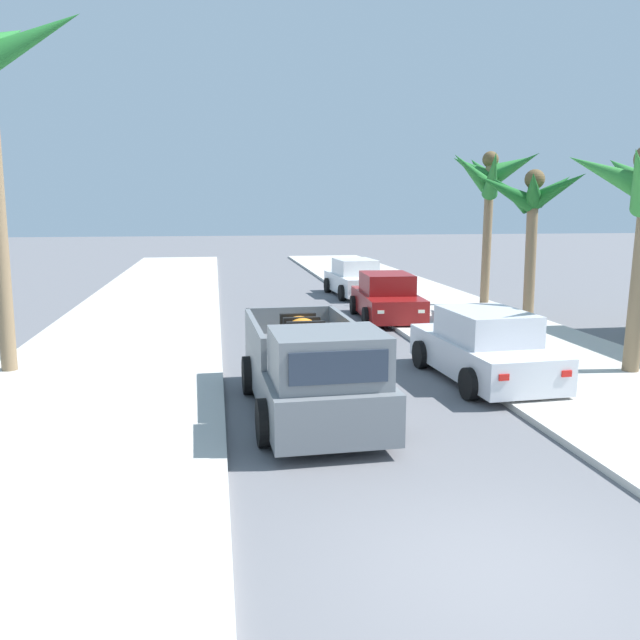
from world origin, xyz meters
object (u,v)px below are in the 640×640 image
object	(u,v)px
car_right_near	(484,348)
palm_tree_left_back	(531,197)
palm_tree_right_mid	(490,176)
car_left_mid	(387,298)
pickup_truck	(312,371)
car_left_near	(355,279)

from	to	relation	value
car_right_near	palm_tree_left_back	size ratio (longest dim) A/B	0.88
palm_tree_right_mid	car_right_near	bearing A→B (deg)	-113.47
car_right_near	palm_tree_right_mid	size ratio (longest dim) A/B	0.76
car_right_near	palm_tree_left_back	distance (m)	8.51
car_left_mid	palm_tree_right_mid	size ratio (longest dim) A/B	0.76
car_right_near	car_left_mid	size ratio (longest dim) A/B	1.00
palm_tree_left_back	car_left_mid	bearing A→B (deg)	165.02
car_left_mid	palm_tree_left_back	size ratio (longest dim) A/B	0.88
car_left_mid	pickup_truck	bearing A→B (deg)	-112.40
pickup_truck	palm_tree_left_back	distance (m)	12.16
pickup_truck	car_left_mid	world-z (taller)	pickup_truck
car_right_near	car_left_mid	distance (m)	7.75
pickup_truck	palm_tree_left_back	size ratio (longest dim) A/B	1.07
car_right_near	palm_tree_left_back	bearing A→B (deg)	57.20
pickup_truck	palm_tree_left_back	xyz separation A→B (m)	(8.24, 8.35, 3.19)
car_right_near	palm_tree_left_back	xyz separation A→B (m)	(4.25, 6.60, 3.29)
palm_tree_right_mid	car_left_mid	bearing A→B (deg)	-156.56
car_right_near	pickup_truck	bearing A→B (deg)	-156.27
car_left_mid	palm_tree_left_back	distance (m)	5.55
car_left_mid	palm_tree_left_back	bearing A→B (deg)	-14.98
pickup_truck	car_left_near	world-z (taller)	pickup_truck
pickup_truck	car_right_near	distance (m)	4.36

